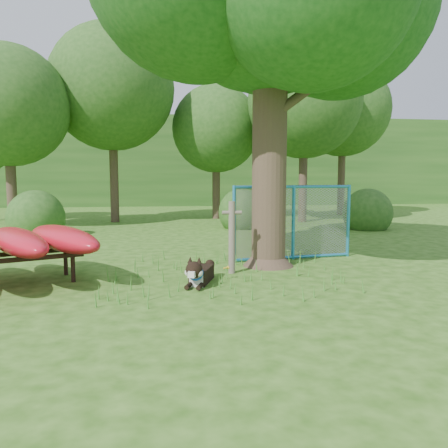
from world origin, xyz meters
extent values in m
plane|color=#275511|center=(0.00, 0.00, 0.00)|extent=(80.00, 80.00, 0.00)
cylinder|color=#3D2D21|center=(1.27, 1.95, 2.84)|extent=(0.81, 0.81, 5.68)
cone|color=#3D2D21|center=(1.27, 1.95, 0.28)|extent=(1.22, 1.22, 0.57)
sphere|color=#154915|center=(2.93, 2.43, 5.68)|extent=(4.09, 4.09, 4.09)
cylinder|color=#3D2D21|center=(1.95, 1.86, 3.64)|extent=(1.61, 0.56, 1.21)
cylinder|color=#3D2D21|center=(0.74, 2.24, 4.09)|extent=(1.18, 0.95, 1.16)
cylinder|color=#65594C|center=(0.37, 1.32, 0.72)|extent=(0.14, 0.14, 1.43)
cylinder|color=#65594C|center=(0.37, 1.32, 1.21)|extent=(0.39, 0.09, 0.08)
cylinder|color=black|center=(-2.61, 0.99, 0.24)|extent=(0.10, 0.10, 0.48)
cylinder|color=black|center=(-2.86, 1.61, 0.24)|extent=(0.10, 0.10, 0.48)
ellipsoid|color=red|center=(-3.53, 0.97, 0.77)|extent=(2.05, 2.82, 0.46)
ellipsoid|color=red|center=(-2.82, 1.27, 0.77)|extent=(2.12, 2.79, 0.46)
cube|color=black|center=(-0.29, 0.66, 0.13)|extent=(0.53, 0.84, 0.27)
cube|color=silver|center=(-0.40, 0.35, 0.12)|extent=(0.29, 0.23, 0.25)
sphere|color=black|center=(-0.46, 0.15, 0.34)|extent=(0.29, 0.29, 0.29)
cube|color=silver|center=(-0.50, 0.03, 0.29)|extent=(0.16, 0.19, 0.10)
sphere|color=silver|center=(-0.55, 0.16, 0.29)|extent=(0.13, 0.13, 0.13)
sphere|color=silver|center=(-0.38, 0.10, 0.29)|extent=(0.13, 0.13, 0.13)
cone|color=black|center=(-0.52, 0.22, 0.49)|extent=(0.15, 0.16, 0.14)
cone|color=black|center=(-0.37, 0.17, 0.49)|extent=(0.12, 0.13, 0.14)
cylinder|color=black|center=(-0.55, 0.22, 0.06)|extent=(0.18, 0.34, 0.08)
cylinder|color=black|center=(-0.35, 0.15, 0.06)|extent=(0.18, 0.34, 0.08)
sphere|color=black|center=(-0.09, 1.05, 0.25)|extent=(0.18, 0.18, 0.18)
torus|color=blue|center=(-0.43, 0.24, 0.27)|extent=(0.29, 0.17, 0.28)
cylinder|color=#2889BE|center=(0.60, 2.40, 0.86)|extent=(0.09, 0.09, 1.72)
cylinder|color=#2889BE|center=(2.02, 2.60, 0.86)|extent=(0.09, 0.09, 1.72)
cylinder|color=#2889BE|center=(3.44, 2.79, 0.86)|extent=(0.09, 0.09, 1.72)
cylinder|color=#2889BE|center=(2.02, 2.60, 1.69)|extent=(2.86, 0.46, 0.07)
cylinder|color=#2889BE|center=(2.02, 2.60, 0.05)|extent=(2.86, 0.46, 0.07)
plane|color=gray|center=(2.02, 2.60, 0.86)|extent=(2.85, 0.39, 2.87)
cylinder|color=#478C2D|center=(0.20, 0.82, 0.11)|extent=(0.02, 0.02, 0.22)
sphere|color=gold|center=(0.20, 0.82, 0.22)|extent=(0.04, 0.04, 0.04)
sphere|color=gold|center=(0.23, 0.85, 0.23)|extent=(0.04, 0.04, 0.04)
sphere|color=gold|center=(0.16, 0.83, 0.21)|extent=(0.04, 0.04, 0.04)
sphere|color=gold|center=(0.23, 0.79, 0.22)|extent=(0.04, 0.04, 0.04)
sphere|color=gold|center=(0.19, 0.79, 0.23)|extent=(0.04, 0.04, 0.04)
cylinder|color=#3D2D21|center=(-6.50, 10.00, 2.10)|extent=(0.36, 0.36, 4.20)
sphere|color=#244F19|center=(-6.50, 10.00, 4.50)|extent=(4.40, 4.40, 4.40)
cylinder|color=#3D2D21|center=(-3.00, 12.00, 2.62)|extent=(0.36, 0.36, 5.25)
sphere|color=#244F19|center=(-3.00, 12.00, 5.62)|extent=(5.20, 5.20, 5.20)
cylinder|color=#3D2D21|center=(1.50, 13.00, 1.92)|extent=(0.36, 0.36, 3.85)
sphere|color=#244F19|center=(1.50, 13.00, 4.12)|extent=(4.00, 4.00, 4.00)
cylinder|color=#3D2D21|center=(5.00, 11.00, 2.38)|extent=(0.36, 0.36, 4.76)
sphere|color=#244F19|center=(5.00, 11.00, 5.10)|extent=(4.80, 4.80, 4.80)
cylinder|color=#3D2D21|center=(8.00, 14.00, 2.45)|extent=(0.36, 0.36, 4.90)
sphere|color=#244F19|center=(8.00, 14.00, 5.25)|extent=(4.60, 4.60, 4.60)
sphere|color=#244F19|center=(-5.00, 7.50, 0.00)|extent=(1.80, 1.80, 1.80)
sphere|color=#244F19|center=(6.50, 8.00, 0.00)|extent=(1.80, 1.80, 1.80)
sphere|color=#244F19|center=(2.00, 9.00, 0.00)|extent=(1.80, 1.80, 1.80)
cube|color=#244F19|center=(0.00, 28.00, 3.00)|extent=(80.00, 12.00, 6.00)
camera|label=1|loc=(-0.97, -7.12, 1.89)|focal=35.00mm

